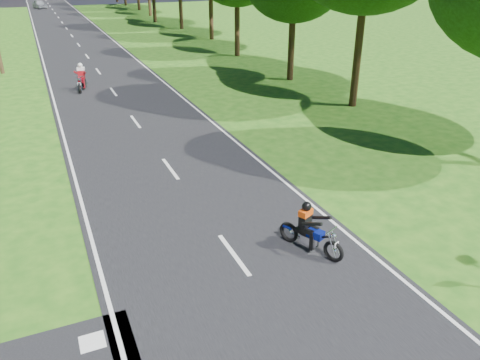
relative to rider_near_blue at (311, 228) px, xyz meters
name	(u,v)px	position (x,y,z in m)	size (l,w,h in m)	color
ground	(268,302)	(-1.90, -1.36, -0.71)	(160.00, 160.00, 0.00)	#1F5413
main_road	(67,29)	(-1.90, 48.64, -0.70)	(7.00, 140.00, 0.02)	black
road_markings	(67,31)	(-2.04, 46.76, -0.69)	(7.40, 140.00, 0.01)	silver
rider_near_blue	(311,228)	(0.00, 0.00, 0.00)	(0.56, 1.67, 1.39)	navy
rider_far_red	(81,77)	(-3.48, 19.77, 0.08)	(0.62, 1.86, 1.55)	maroon
distant_car	(39,4)	(-3.56, 74.93, -0.07)	(1.47, 3.65, 1.24)	#B9BCC1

